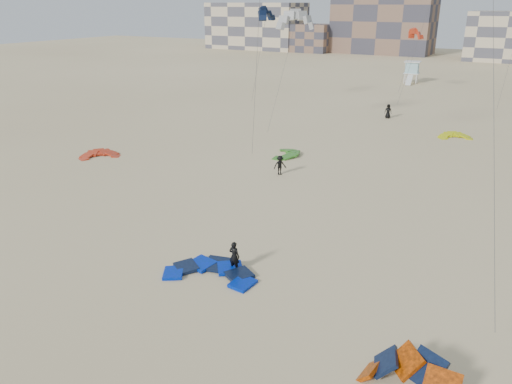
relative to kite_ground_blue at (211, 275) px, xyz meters
The scene contains 15 objects.
ground 3.08m from the kite_ground_blue, 57.20° to the right, with size 320.00×320.00×0.00m, color beige.
kite_ground_blue is the anchor object (origin of this frame).
kite_ground_red 25.76m from the kite_ground_blue, 148.71° to the left, with size 3.57×3.72×0.92m, color red, non-canonical shape.
kite_ground_green 23.63m from the kite_ground_blue, 106.06° to the left, with size 3.56×3.75×0.65m, color #339125, non-canonical shape.
kite_ground_yellow 38.41m from the kite_ground_blue, 79.75° to the left, with size 3.42×3.52×0.87m, color #E7EE07, non-canonical shape.
kitesurfer_main 1.64m from the kite_ground_blue, 51.22° to the left, with size 0.64×0.42×1.76m, color black.
kitesurfer_c 17.69m from the kite_ground_blue, 104.37° to the left, with size 1.10×0.63×1.70m, color black.
kitesurfer_e 44.20m from the kite_ground_blue, 93.10° to the left, with size 0.89×0.58×1.82m, color black.
kite_fly_grey 35.79m from the kite_ground_blue, 107.66° to the left, with size 5.53×8.68×12.53m.
kite_fly_navy 48.89m from the kite_ground_blue, 114.60° to the left, with size 3.95×3.83×12.89m.
kite_fly_red 65.56m from the kite_ground_blue, 93.97° to the left, with size 4.54×8.80×9.59m.
lifeguard_tower_far 76.58m from the kite_ground_blue, 95.19° to the left, with size 3.04×5.52×3.94m.
condo_west_a 144.75m from the kite_ground_blue, 118.21° to the left, with size 30.00×15.00×14.00m, color beige.
condo_west_b 134.73m from the kite_ground_blue, 102.17° to the left, with size 28.00×14.00×18.00m, color #7D5D4B.
condo_fill_left 134.46m from the kite_ground_blue, 111.08° to the left, with size 12.00×10.00×8.00m, color #7D5D4B.
Camera 1 is at (12.17, -17.04, 13.94)m, focal length 35.00 mm.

